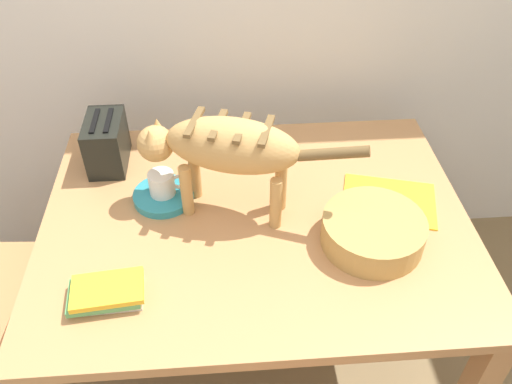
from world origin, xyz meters
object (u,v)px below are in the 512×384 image
object	(u,v)px
toaster	(107,142)
coffee_mug	(163,183)
book_stack	(106,293)
cat	(225,148)
wicker_basket	(373,231)
saucer_bowl	(164,196)
magazine	(389,201)
dining_table	(256,236)

from	to	relation	value
toaster	coffee_mug	bearing A→B (deg)	-45.81
coffee_mug	book_stack	size ratio (longest dim) A/B	0.59
cat	book_stack	size ratio (longest dim) A/B	3.16
coffee_mug	toaster	distance (m)	0.28
wicker_basket	toaster	bearing A→B (deg)	151.57
cat	coffee_mug	xyz separation A→B (m)	(-0.20, 0.06, -0.17)
saucer_bowl	magazine	xyz separation A→B (m)	(0.71, -0.07, -0.01)
dining_table	toaster	size ratio (longest dim) A/B	6.50
saucer_bowl	wicker_basket	bearing A→B (deg)	-20.91
coffee_mug	magazine	size ratio (longest dim) A/B	0.42
dining_table	wicker_basket	world-z (taller)	wicker_basket
saucer_bowl	coffee_mug	world-z (taller)	coffee_mug
cat	wicker_basket	xyz separation A→B (m)	(0.41, -0.17, -0.19)
cat	saucer_bowl	world-z (taller)	cat
dining_table	saucer_bowl	distance (m)	0.32
saucer_bowl	toaster	world-z (taller)	toaster
cat	wicker_basket	size ratio (longest dim) A/B	2.19
saucer_bowl	dining_table	bearing A→B (deg)	-19.80
magazine	wicker_basket	world-z (taller)	wicker_basket
cat	wicker_basket	distance (m)	0.48
wicker_basket	dining_table	bearing A→B (deg)	158.13
dining_table	coffee_mug	world-z (taller)	coffee_mug
coffee_mug	cat	bearing A→B (deg)	-16.68
magazine	wicker_basket	bearing A→B (deg)	-105.14
wicker_basket	toaster	xyz separation A→B (m)	(-0.80, 0.44, 0.04)
dining_table	wicker_basket	xyz separation A→B (m)	(0.33, -0.13, 0.13)
magazine	toaster	distance (m)	0.95
dining_table	cat	bearing A→B (deg)	152.71
coffee_mug	wicker_basket	world-z (taller)	coffee_mug
coffee_mug	toaster	xyz separation A→B (m)	(-0.20, 0.20, 0.02)
magazine	wicker_basket	distance (m)	0.20
magazine	book_stack	size ratio (longest dim) A/B	1.40
book_stack	toaster	world-z (taller)	toaster
magazine	wicker_basket	size ratio (longest dim) A/B	0.97
wicker_basket	toaster	size ratio (longest dim) A/B	1.47
saucer_bowl	coffee_mug	size ratio (longest dim) A/B	1.59
cat	toaster	xyz separation A→B (m)	(-0.39, 0.26, -0.15)
toaster	book_stack	bearing A→B (deg)	-83.35
wicker_basket	saucer_bowl	bearing A→B (deg)	159.09
dining_table	book_stack	size ratio (longest dim) A/B	6.36
coffee_mug	dining_table	bearing A→B (deg)	-20.03
cat	wicker_basket	world-z (taller)	cat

